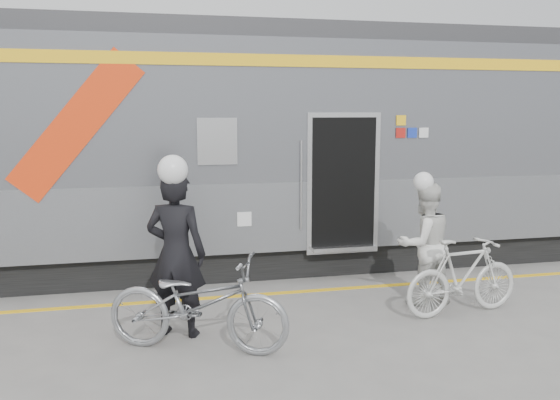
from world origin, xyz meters
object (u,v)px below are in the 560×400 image
object	(u,v)px
man	(176,254)
bicycle_right	(463,277)
woman	(424,244)
bicycle_left	(198,304)

from	to	relation	value
man	bicycle_right	bearing A→B (deg)	-158.47
man	bicycle_right	distance (m)	3.78
man	woman	world-z (taller)	man
bicycle_right	man	bearing A→B (deg)	80.43
man	bicycle_left	size ratio (longest dim) A/B	0.95
bicycle_left	bicycle_right	xyz separation A→B (m)	(3.55, 0.43, -0.03)
woman	bicycle_right	distance (m)	0.71
bicycle_left	woman	distance (m)	3.41
man	woman	distance (m)	3.48
bicycle_left	bicycle_right	distance (m)	3.58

